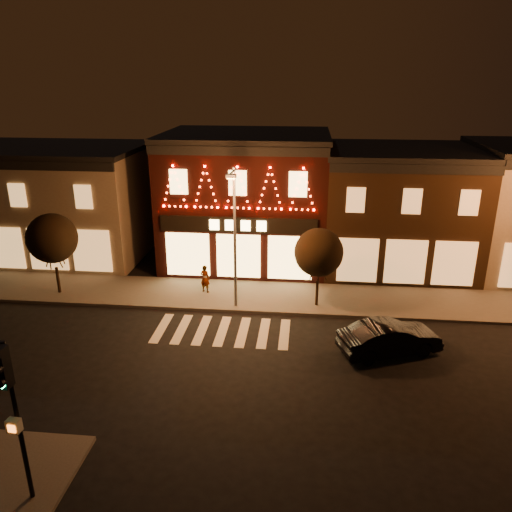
% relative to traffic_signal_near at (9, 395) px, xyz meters
% --- Properties ---
extents(ground, '(120.00, 120.00, 0.00)m').
position_rel_traffic_signal_near_xyz_m(ground, '(3.79, 6.81, -3.75)').
color(ground, black).
rests_on(ground, ground).
extents(sidewalk_far, '(44.00, 4.00, 0.15)m').
position_rel_traffic_signal_near_xyz_m(sidewalk_far, '(5.79, 14.81, -3.67)').
color(sidewalk_far, '#47423D').
rests_on(sidewalk_far, ground).
extents(building_left, '(12.20, 8.28, 7.30)m').
position_rel_traffic_signal_near_xyz_m(building_left, '(-9.21, 20.80, -0.09)').
color(building_left, '#776655').
rests_on(building_left, ground).
extents(building_pulp, '(10.20, 8.34, 8.30)m').
position_rel_traffic_signal_near_xyz_m(building_pulp, '(3.79, 20.78, 0.42)').
color(building_pulp, black).
rests_on(building_pulp, ground).
extents(building_right_a, '(9.20, 8.28, 7.50)m').
position_rel_traffic_signal_near_xyz_m(building_right_a, '(13.29, 20.80, 0.01)').
color(building_right_a, '#382313').
rests_on(building_right_a, ground).
extents(traffic_signal_near, '(0.38, 0.53, 5.11)m').
position_rel_traffic_signal_near_xyz_m(traffic_signal_near, '(0.00, 0.00, 0.00)').
color(traffic_signal_near, black).
rests_on(traffic_signal_near, sidewalk_near).
extents(streetlamp_mid, '(0.47, 1.67, 7.31)m').
position_rel_traffic_signal_near_xyz_m(streetlamp_mid, '(4.10, 13.19, 0.69)').
color(streetlamp_mid, '#59595E').
rests_on(streetlamp_mid, sidewalk_far).
extents(tree_left, '(2.71, 2.71, 4.53)m').
position_rel_traffic_signal_near_xyz_m(tree_left, '(-6.00, 14.09, -0.43)').
color(tree_left, black).
rests_on(tree_left, sidewalk_far).
extents(tree_right, '(2.51, 2.51, 4.20)m').
position_rel_traffic_signal_near_xyz_m(tree_right, '(8.33, 13.91, -0.66)').
color(tree_right, black).
rests_on(tree_right, sidewalk_far).
extents(dark_sedan, '(4.77, 3.04, 1.48)m').
position_rel_traffic_signal_near_xyz_m(dark_sedan, '(11.46, 9.56, -3.01)').
color(dark_sedan, black).
rests_on(dark_sedan, ground).
extents(pedestrian, '(0.67, 0.54, 1.59)m').
position_rel_traffic_signal_near_xyz_m(pedestrian, '(2.14, 14.95, -2.80)').
color(pedestrian, gray).
rests_on(pedestrian, sidewalk_far).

